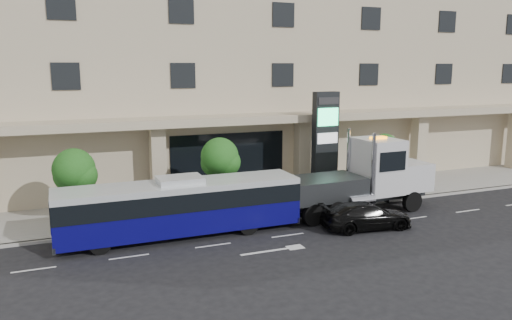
% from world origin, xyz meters
% --- Properties ---
extents(ground, '(120.00, 120.00, 0.00)m').
position_xyz_m(ground, '(0.00, 0.00, 0.00)').
color(ground, black).
rests_on(ground, ground).
extents(sidewalk, '(120.00, 6.00, 0.15)m').
position_xyz_m(sidewalk, '(0.00, 5.00, 0.07)').
color(sidewalk, gray).
rests_on(sidewalk, ground).
extents(curb, '(120.00, 0.30, 0.15)m').
position_xyz_m(curb, '(0.00, 2.00, 0.07)').
color(curb, gray).
rests_on(curb, ground).
extents(convention_center, '(60.00, 17.60, 20.00)m').
position_xyz_m(convention_center, '(-0.00, 15.42, 9.97)').
color(convention_center, '#BAA88C').
rests_on(convention_center, ground).
extents(tree_left, '(2.27, 2.20, 4.22)m').
position_xyz_m(tree_left, '(-9.97, 3.59, 3.11)').
color(tree_left, '#422B19').
rests_on(tree_left, sidewalk).
extents(tree_mid, '(2.28, 2.20, 4.38)m').
position_xyz_m(tree_mid, '(-1.97, 3.59, 3.26)').
color(tree_mid, '#422B19').
rests_on(tree_mid, sidewalk).
extents(tree_right, '(2.10, 2.00, 4.04)m').
position_xyz_m(tree_right, '(9.53, 3.59, 3.04)').
color(tree_right, '#422B19').
rests_on(tree_right, sidewalk).
extents(city_bus, '(12.30, 2.67, 3.11)m').
position_xyz_m(city_bus, '(-5.11, 0.43, 1.58)').
color(city_bus, black).
rests_on(city_bus, ground).
extents(tow_truck, '(10.81, 3.00, 4.92)m').
position_xyz_m(tow_truck, '(6.00, 0.76, 2.02)').
color(tow_truck, '#2D3033').
rests_on(tow_truck, ground).
extents(black_sedan, '(5.13, 2.56, 1.43)m').
position_xyz_m(black_sedan, '(4.39, -2.04, 0.72)').
color(black_sedan, black).
rests_on(black_sedan, ground).
extents(signage_pylon, '(1.74, 0.72, 6.84)m').
position_xyz_m(signage_pylon, '(5.47, 4.48, 3.62)').
color(signage_pylon, black).
rests_on(signage_pylon, sidewalk).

